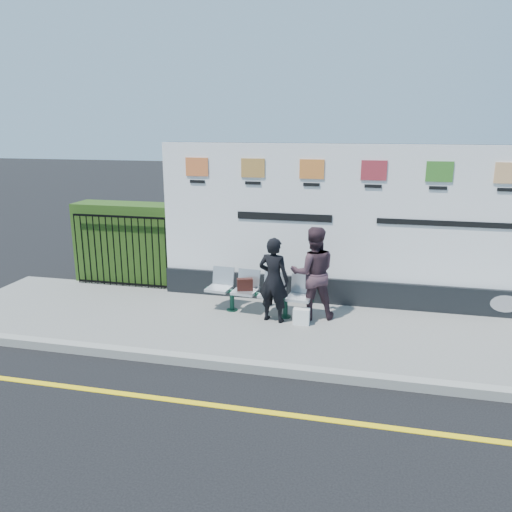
% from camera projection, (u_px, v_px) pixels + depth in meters
% --- Properties ---
extents(ground, '(80.00, 80.00, 0.00)m').
position_uv_depth(ground, '(318.00, 419.00, 6.05)').
color(ground, black).
extents(pavement, '(14.00, 3.00, 0.12)m').
position_uv_depth(pavement, '(334.00, 333.00, 8.39)').
color(pavement, slate).
rests_on(pavement, ground).
extents(kerb, '(14.00, 0.18, 0.14)m').
position_uv_depth(kerb, '(326.00, 375.00, 6.97)').
color(kerb, gray).
rests_on(kerb, ground).
extents(yellow_line, '(14.00, 0.10, 0.01)m').
position_uv_depth(yellow_line, '(318.00, 419.00, 6.05)').
color(yellow_line, yellow).
rests_on(yellow_line, ground).
extents(billboard, '(8.00, 0.30, 3.00)m').
position_uv_depth(billboard, '(370.00, 238.00, 9.20)').
color(billboard, black).
rests_on(billboard, pavement).
extents(hedge, '(2.35, 0.70, 1.70)m').
position_uv_depth(hedge, '(130.00, 242.00, 10.84)').
color(hedge, '#284615').
rests_on(hedge, pavement).
extents(railing, '(2.05, 0.06, 1.54)m').
position_uv_depth(railing, '(120.00, 251.00, 10.43)').
color(railing, black).
rests_on(railing, pavement).
extents(bench, '(1.99, 0.72, 0.42)m').
position_uv_depth(bench, '(258.00, 303.00, 9.03)').
color(bench, '#B4B8BD').
rests_on(bench, pavement).
extents(woman_left, '(0.60, 0.46, 1.50)m').
position_uv_depth(woman_left, '(274.00, 280.00, 8.57)').
color(woman_left, black).
rests_on(woman_left, pavement).
extents(woman_right, '(0.94, 0.81, 1.65)m').
position_uv_depth(woman_right, '(313.00, 273.00, 8.71)').
color(woman_right, '#3A262D').
rests_on(woman_right, pavement).
extents(handbag_brown, '(0.31, 0.21, 0.22)m').
position_uv_depth(handbag_brown, '(245.00, 284.00, 9.03)').
color(handbag_brown, black).
rests_on(handbag_brown, bench).
extents(carrier_bag_white, '(0.28, 0.17, 0.28)m').
position_uv_depth(carrier_bag_white, '(301.00, 316.00, 8.58)').
color(carrier_bag_white, white).
rests_on(carrier_bag_white, pavement).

